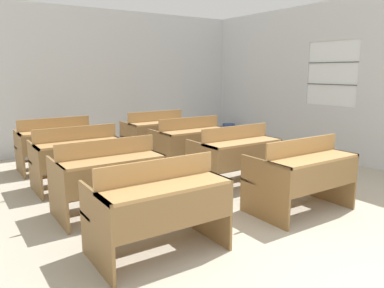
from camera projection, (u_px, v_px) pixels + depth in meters
wall_back at (93, 81)px, 7.77m from camera, size 6.84×0.06×2.90m
wall_right_with_window at (329, 82)px, 6.99m from camera, size 0.06×6.39×2.90m
bench_front_left at (159, 205)px, 3.35m from camera, size 1.17×0.75×0.88m
bench_front_right at (302, 174)px, 4.39m from camera, size 1.17×0.75×0.88m
bench_second_left at (108, 175)px, 4.32m from camera, size 1.17×0.75×0.88m
bench_second_right at (236, 155)px, 5.35m from camera, size 1.17×0.75×0.88m
bench_third_left at (78, 156)px, 5.30m from camera, size 1.17×0.75×0.88m
bench_third_right at (190, 142)px, 6.32m from camera, size 1.17×0.75×0.88m
bench_back_left at (56, 143)px, 6.27m from camera, size 1.17×0.75×0.88m
bench_back_right at (156, 133)px, 7.29m from camera, size 1.17×0.75×0.88m
wastepaper_bin at (229, 132)px, 9.11m from camera, size 0.30×0.30×0.39m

